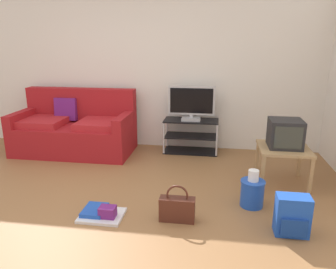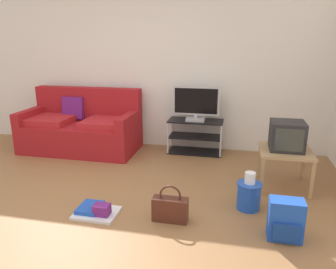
# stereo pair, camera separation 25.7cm
# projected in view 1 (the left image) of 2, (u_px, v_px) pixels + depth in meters

# --- Properties ---
(ground_plane) EXTENTS (9.00, 9.80, 0.02)m
(ground_plane) POSITION_uv_depth(u_px,v_px,m) (77.00, 217.00, 3.27)
(ground_plane) COLOR olive
(wall_back) EXTENTS (9.00, 0.10, 2.70)m
(wall_back) POSITION_uv_depth(u_px,v_px,m) (133.00, 64.00, 5.21)
(wall_back) COLOR silver
(wall_back) RESTS_ON ground_plane
(couch) EXTENTS (1.81, 0.90, 0.97)m
(couch) POSITION_uv_depth(u_px,v_px,m) (75.00, 130.00, 5.11)
(couch) COLOR maroon
(couch) RESTS_ON ground_plane
(tv_stand) EXTENTS (0.85, 0.40, 0.52)m
(tv_stand) POSITION_uv_depth(u_px,v_px,m) (191.00, 136.00, 5.10)
(tv_stand) COLOR black
(tv_stand) RESTS_ON ground_plane
(flat_tv) EXTENTS (0.71, 0.22, 0.53)m
(flat_tv) POSITION_uv_depth(u_px,v_px,m) (191.00, 104.00, 4.93)
(flat_tv) COLOR #B2B2B7
(flat_tv) RESTS_ON tv_stand
(side_table) EXTENTS (0.59, 0.59, 0.47)m
(side_table) POSITION_uv_depth(u_px,v_px,m) (284.00, 152.00, 3.91)
(side_table) COLOR tan
(side_table) RESTS_ON ground_plane
(crt_tv) EXTENTS (0.38, 0.37, 0.34)m
(crt_tv) POSITION_uv_depth(u_px,v_px,m) (285.00, 134.00, 3.86)
(crt_tv) COLOR #232326
(crt_tv) RESTS_ON side_table
(backpack) EXTENTS (0.30, 0.25, 0.38)m
(backpack) POSITION_uv_depth(u_px,v_px,m) (292.00, 216.00, 2.92)
(backpack) COLOR blue
(backpack) RESTS_ON ground_plane
(handbag) EXTENTS (0.35, 0.13, 0.38)m
(handbag) POSITION_uv_depth(u_px,v_px,m) (177.00, 208.00, 3.15)
(handbag) COLOR #4C2319
(handbag) RESTS_ON ground_plane
(cleaning_bucket) EXTENTS (0.26, 0.26, 0.41)m
(cleaning_bucket) POSITION_uv_depth(u_px,v_px,m) (252.00, 191.00, 3.43)
(cleaning_bucket) COLOR blue
(cleaning_bucket) RESTS_ON ground_plane
(floor_tray) EXTENTS (0.43, 0.34, 0.14)m
(floor_tray) POSITION_uv_depth(u_px,v_px,m) (101.00, 213.00, 3.24)
(floor_tray) COLOR silver
(floor_tray) RESTS_ON ground_plane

